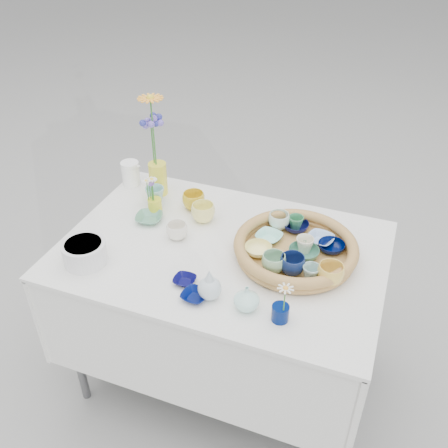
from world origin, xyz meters
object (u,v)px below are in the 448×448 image
(display_table, at_px, (223,373))
(bud_vase_seafoam, at_px, (247,298))
(wicker_tray, at_px, (295,249))
(tall_vase_yellow, at_px, (158,178))

(display_table, distance_m, bud_vase_seafoam, 0.88)
(display_table, xyz_separation_m, wicker_tray, (0.28, 0.05, 0.80))
(display_table, relative_size, bud_vase_seafoam, 13.71)
(tall_vase_yellow, bearing_deg, display_table, -34.21)
(wicker_tray, height_order, tall_vase_yellow, tall_vase_yellow)
(display_table, relative_size, wicker_tray, 2.66)
(display_table, height_order, tall_vase_yellow, tall_vase_yellow)
(bud_vase_seafoam, relative_size, tall_vase_yellow, 0.60)
(wicker_tray, bearing_deg, display_table, -169.88)
(display_table, height_order, bud_vase_seafoam, bud_vase_seafoam)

